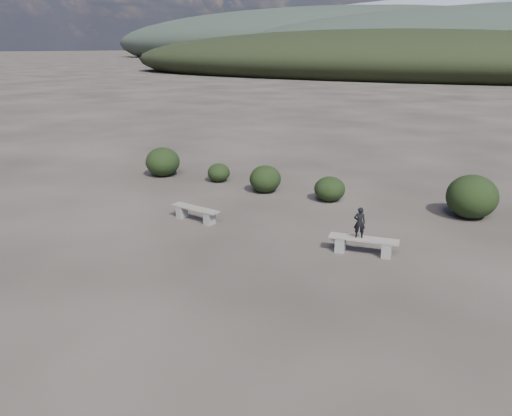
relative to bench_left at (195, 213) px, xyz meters
The scene contains 9 objects.
ground 4.96m from the bench_left, 60.33° to the right, with size 1200.00×1200.00×0.00m, color #2F2824.
bench_left is the anchor object (origin of this frame).
bench_right 5.63m from the bench_left, ahead, with size 1.92×0.75×0.47m.
seated_person 5.52m from the bench_left, ahead, with size 0.31×0.21×0.86m, color black.
shrub_a 5.02m from the bench_left, 115.14° to the left, with size 0.94×0.94×0.77m, color black.
shrub_b 4.13m from the bench_left, 85.35° to the left, with size 1.23×1.23×1.05m, color black.
shrub_c 5.18m from the bench_left, 55.19° to the left, with size 1.13×1.13×0.91m, color black.
shrub_d 9.11m from the bench_left, 31.91° to the left, with size 1.65×1.65×1.44m, color black.
shrub_f 6.37m from the bench_left, 139.20° to the left, with size 1.48×1.48×1.25m, color black.
Camera 1 is at (6.90, -8.07, 5.41)m, focal length 35.00 mm.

